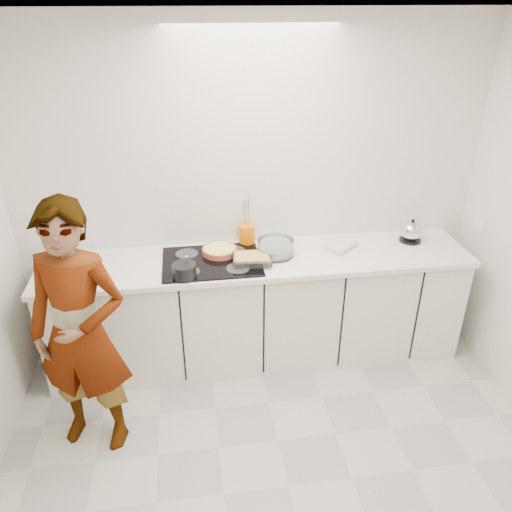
{
  "coord_description": "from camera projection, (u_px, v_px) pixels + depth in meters",
  "views": [
    {
      "loc": [
        -0.49,
        -1.99,
        2.67
      ],
      "look_at": [
        -0.05,
        1.05,
        1.05
      ],
      "focal_mm": 35.0,
      "sensor_mm": 36.0,
      "label": 1
    }
  ],
  "objects": [
    {
      "name": "floor",
      "position": [
        289.0,
        486.0,
        3.05
      ],
      "size": [
        3.6,
        3.2,
        0.0
      ],
      "primitive_type": "cube",
      "color": "beige",
      "rests_on": "ground"
    },
    {
      "name": "ceiling",
      "position": [
        310.0,
        15.0,
        1.84
      ],
      "size": [
        3.6,
        3.2,
        0.0
      ],
      "primitive_type": "cube",
      "color": "white",
      "rests_on": "wall_back"
    },
    {
      "name": "wall_back",
      "position": [
        252.0,
        194.0,
        3.85
      ],
      "size": [
        3.6,
        0.0,
        2.6
      ],
      "primitive_type": "cube",
      "color": "silver",
      "rests_on": "ground"
    },
    {
      "name": "base_cabinets",
      "position": [
        258.0,
        310.0,
        3.97
      ],
      "size": [
        3.2,
        0.58,
        0.87
      ],
      "primitive_type": "cube",
      "color": "silver",
      "rests_on": "floor"
    },
    {
      "name": "countertop",
      "position": [
        258.0,
        260.0,
        3.76
      ],
      "size": [
        3.24,
        0.64,
        0.04
      ],
      "primitive_type": "cube",
      "color": "white",
      "rests_on": "base_cabinets"
    },
    {
      "name": "hob",
      "position": [
        212.0,
        262.0,
        3.68
      ],
      "size": [
        0.72,
        0.54,
        0.01
      ],
      "primitive_type": "cube",
      "color": "black",
      "rests_on": "countertop"
    },
    {
      "name": "tart_dish",
      "position": [
        220.0,
        250.0,
        3.78
      ],
      "size": [
        0.31,
        0.31,
        0.04
      ],
      "color": "#B24F38",
      "rests_on": "hob"
    },
    {
      "name": "saucepan",
      "position": [
        184.0,
        270.0,
        3.46
      ],
      "size": [
        0.2,
        0.2,
        0.16
      ],
      "color": "black",
      "rests_on": "hob"
    },
    {
      "name": "baking_dish",
      "position": [
        252.0,
        258.0,
        3.65
      ],
      "size": [
        0.29,
        0.22,
        0.05
      ],
      "color": "silver",
      "rests_on": "hob"
    },
    {
      "name": "mixing_bowl",
      "position": [
        276.0,
        248.0,
        3.76
      ],
      "size": [
        0.32,
        0.32,
        0.13
      ],
      "color": "silver",
      "rests_on": "countertop"
    },
    {
      "name": "tea_towel",
      "position": [
        340.0,
        246.0,
        3.89
      ],
      "size": [
        0.3,
        0.29,
        0.04
      ],
      "primitive_type": "cube",
      "rotation": [
        0.0,
        0.0,
        0.69
      ],
      "color": "white",
      "rests_on": "countertop"
    },
    {
      "name": "kettle",
      "position": [
        411.0,
        232.0,
        3.96
      ],
      "size": [
        0.22,
        0.22,
        0.19
      ],
      "color": "black",
      "rests_on": "countertop"
    },
    {
      "name": "utensil_crock",
      "position": [
        247.0,
        234.0,
        3.93
      ],
      "size": [
        0.14,
        0.14,
        0.16
      ],
      "primitive_type": "cylinder",
      "rotation": [
        0.0,
        0.0,
        -0.06
      ],
      "color": "orange",
      "rests_on": "countertop"
    },
    {
      "name": "cook",
      "position": [
        80.0,
        333.0,
        3.01
      ],
      "size": [
        0.71,
        0.56,
        1.71
      ],
      "primitive_type": "imported",
      "rotation": [
        0.0,
        0.0,
        -0.27
      ],
      "color": "silver",
      "rests_on": "floor"
    }
  ]
}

